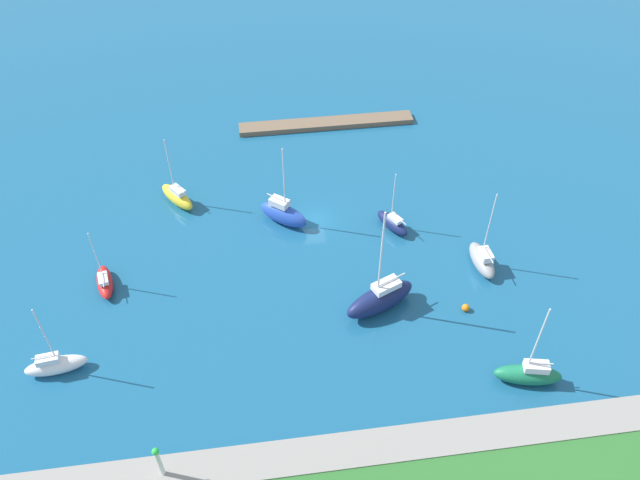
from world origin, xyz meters
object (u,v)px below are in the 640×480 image
object	(u,v)px
sailboat_gray_west_end	(482,259)
sailboat_green_outer_mooring	(528,374)
sailboat_yellow_far_north	(177,196)
sailboat_navy_off_beacon	(392,223)
pier_dock	(326,123)
mooring_buoy_orange	(466,308)
sailboat_red_lone_north	(105,282)
sailboat_white_lone_south	(55,365)
sailboat_blue_near_pier	(283,213)
harbor_beacon	(158,460)
sailboat_navy_center_basin	(380,298)

from	to	relation	value
sailboat_gray_west_end	sailboat_green_outer_mooring	world-z (taller)	sailboat_green_outer_mooring
sailboat_yellow_far_north	sailboat_navy_off_beacon	distance (m)	25.08
pier_dock	sailboat_green_outer_mooring	bearing A→B (deg)	105.59
sailboat_gray_west_end	sailboat_yellow_far_north	xyz separation A→B (m)	(31.89, -14.67, 0.04)
sailboat_gray_west_end	mooring_buoy_orange	bearing A→B (deg)	145.02
sailboat_red_lone_north	sailboat_white_lone_south	distance (m)	10.34
sailboat_blue_near_pier	sailboat_yellow_far_north	size ratio (longest dim) A/B	1.16
harbor_beacon	sailboat_gray_west_end	xyz separation A→B (m)	(-31.94, -19.30, -2.60)
sailboat_navy_center_basin	mooring_buoy_orange	distance (m)	8.51
harbor_beacon	sailboat_yellow_far_north	xyz separation A→B (m)	(-0.05, -33.97, -2.55)
harbor_beacon	sailboat_blue_near_pier	bearing A→B (deg)	-112.44
sailboat_gray_west_end	sailboat_yellow_far_north	distance (m)	35.10
harbor_beacon	sailboat_blue_near_pier	distance (m)	31.50
pier_dock	sailboat_green_outer_mooring	distance (m)	44.24
harbor_beacon	sailboat_red_lone_north	size ratio (longest dim) A/B	0.51
sailboat_gray_west_end	sailboat_yellow_far_north	bearing A→B (deg)	61.79
pier_dock	harbor_beacon	distance (m)	51.66
pier_dock	sailboat_navy_center_basin	world-z (taller)	sailboat_navy_center_basin
harbor_beacon	sailboat_white_lone_south	bearing A→B (deg)	-49.43
pier_dock	mooring_buoy_orange	size ratio (longest dim) A/B	31.24
sailboat_blue_near_pier	sailboat_navy_off_beacon	bearing A→B (deg)	26.23
sailboat_navy_center_basin	sailboat_yellow_far_north	distance (m)	27.57
sailboat_gray_west_end	sailboat_red_lone_north	bearing A→B (deg)	83.00
sailboat_blue_near_pier	sailboat_green_outer_mooring	size ratio (longest dim) A/B	1.04
sailboat_navy_center_basin	sailboat_gray_west_end	size ratio (longest dim) A/B	1.33
sailboat_red_lone_north	sailboat_yellow_far_north	xyz separation A→B (m)	(-6.97, -12.30, 0.28)
sailboat_white_lone_south	sailboat_green_outer_mooring	xyz separation A→B (m)	(-41.59, 6.74, 0.13)
sailboat_red_lone_north	sailboat_blue_near_pier	bearing A→B (deg)	-80.80
pier_dock	sailboat_navy_off_beacon	size ratio (longest dim) A/B	3.15
harbor_beacon	sailboat_gray_west_end	distance (m)	37.41
pier_dock	harbor_beacon	bearing A→B (deg)	67.69
pier_dock	sailboat_white_lone_south	size ratio (longest dim) A/B	2.77
sailboat_green_outer_mooring	mooring_buoy_orange	size ratio (longest dim) A/B	13.14
pier_dock	sailboat_green_outer_mooring	world-z (taller)	sailboat_green_outer_mooring
sailboat_navy_off_beacon	harbor_beacon	bearing A→B (deg)	109.08
sailboat_navy_center_basin	sailboat_red_lone_north	xyz separation A→B (m)	(27.13, -6.51, -0.67)
mooring_buoy_orange	sailboat_gray_west_end	bearing A→B (deg)	-121.47
pier_dock	harbor_beacon	size ratio (longest dim) A/B	6.32
harbor_beacon	mooring_buoy_orange	world-z (taller)	harbor_beacon
sailboat_navy_center_basin	harbor_beacon	bearing A→B (deg)	13.16
sailboat_red_lone_north	sailboat_green_outer_mooring	size ratio (longest dim) A/B	0.74
sailboat_red_lone_north	pier_dock	bearing A→B (deg)	-57.60
sailboat_navy_center_basin	sailboat_red_lone_north	world-z (taller)	sailboat_navy_center_basin
sailboat_white_lone_south	sailboat_navy_off_beacon	xyz separation A→B (m)	(-34.09, -14.53, -0.09)
harbor_beacon	sailboat_blue_near_pier	xyz separation A→B (m)	(-11.99, -29.04, -2.30)
sailboat_blue_near_pier	sailboat_green_outer_mooring	bearing A→B (deg)	-12.05
sailboat_red_lone_north	sailboat_gray_west_end	world-z (taller)	sailboat_gray_west_end
sailboat_yellow_far_north	pier_dock	bearing A→B (deg)	-91.56
sailboat_yellow_far_north	sailboat_white_lone_south	xyz separation A→B (m)	(10.18, 22.13, -0.13)
sailboat_navy_center_basin	pier_dock	bearing A→B (deg)	-112.60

